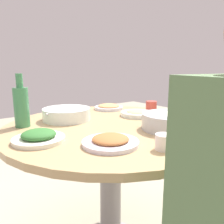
% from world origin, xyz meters
% --- Properties ---
extents(round_dining_table, '(1.12, 1.12, 0.76)m').
position_xyz_m(round_dining_table, '(0.00, 0.00, 0.62)').
color(round_dining_table, '#99999E').
rests_on(round_dining_table, ground).
extents(rice_bowl, '(0.26, 0.26, 0.09)m').
position_xyz_m(rice_bowl, '(-0.25, -0.17, 0.80)').
color(rice_bowl, '#B2B5BA').
rests_on(rice_bowl, round_dining_table).
extents(soup_bowl, '(0.27, 0.29, 0.07)m').
position_xyz_m(soup_bowl, '(0.24, 0.14, 0.79)').
color(soup_bowl, white).
rests_on(soup_bowl, round_dining_table).
extents(dish_shrimp, '(0.20, 0.20, 0.04)m').
position_xyz_m(dish_shrimp, '(0.35, -0.25, 0.77)').
color(dish_shrimp, silver).
rests_on(dish_shrimp, round_dining_table).
extents(dish_tofu_braise, '(0.23, 0.23, 0.04)m').
position_xyz_m(dish_tofu_braise, '(-0.25, 0.19, 0.77)').
color(dish_tofu_braise, silver).
rests_on(dish_tofu_braise, round_dining_table).
extents(dish_greens, '(0.21, 0.21, 0.05)m').
position_xyz_m(dish_greens, '(-0.03, 0.40, 0.78)').
color(dish_greens, silver).
rests_on(dish_greens, round_dining_table).
extents(dish_noodles, '(0.20, 0.20, 0.04)m').
position_xyz_m(dish_noodles, '(0.06, -0.26, 0.77)').
color(dish_noodles, silver).
rests_on(dish_noodles, round_dining_table).
extents(green_bottle, '(0.07, 0.07, 0.27)m').
position_xyz_m(green_bottle, '(0.25, 0.38, 0.87)').
color(green_bottle, '#3E8451').
rests_on(green_bottle, round_dining_table).
extents(tea_cup_near, '(0.08, 0.08, 0.07)m').
position_xyz_m(tea_cup_near, '(0.12, -0.46, 0.79)').
color(tea_cup_near, '#BD4239').
rests_on(tea_cup_near, round_dining_table).
extents(tea_cup_far, '(0.07, 0.07, 0.06)m').
position_xyz_m(tea_cup_far, '(-0.42, 0.07, 0.79)').
color(tea_cup_far, white).
rests_on(tea_cup_far, round_dining_table).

